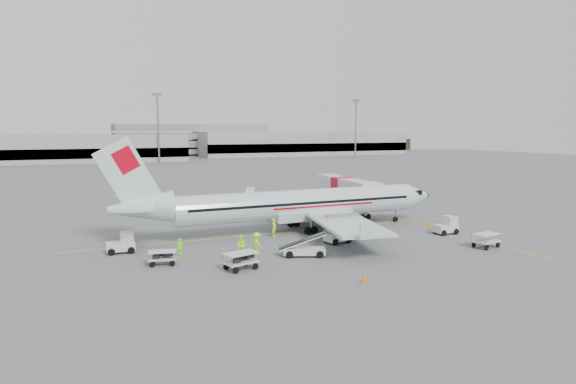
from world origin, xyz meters
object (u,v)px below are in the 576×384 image
object	(u,v)px
aircraft	(302,185)
tug_aft	(121,243)
tug_mid	(337,233)
jet_bridge	(343,194)
belt_loader	(304,241)
tug_fore	(446,225)

from	to	relation	value
aircraft	tug_aft	distance (m)	18.32
tug_mid	jet_bridge	bearing A→B (deg)	47.50
aircraft	belt_loader	distance (m)	10.77
tug_fore	tug_mid	xyz separation A→B (m)	(-11.69, 0.97, 0.04)
jet_bridge	tug_mid	distance (m)	17.80
jet_bridge	tug_aft	bearing A→B (deg)	-153.62
aircraft	belt_loader	bearing A→B (deg)	-114.64
tug_mid	tug_aft	bearing A→B (deg)	156.55
belt_loader	tug_aft	xyz separation A→B (m)	(-13.56, 7.14, -0.34)
aircraft	tug_fore	size ratio (longest dim) A/B	15.13
tug_fore	aircraft	bearing A→B (deg)	149.69
tug_fore	tug_aft	xyz separation A→B (m)	(-30.05, 5.10, -0.00)
tug_fore	belt_loader	bearing A→B (deg)	-172.79
jet_bridge	tug_fore	xyz separation A→B (m)	(2.35, -16.08, -1.28)
aircraft	tug_fore	world-z (taller)	aircraft
tug_aft	aircraft	bearing A→B (deg)	7.94
jet_bridge	tug_mid	xyz separation A→B (m)	(-9.34, -15.11, -1.25)
aircraft	jet_bridge	bearing A→B (deg)	41.59
belt_loader	tug_mid	world-z (taller)	belt_loader
aircraft	tug_mid	size ratio (longest dim) A/B	14.51
belt_loader	tug_fore	distance (m)	16.62
aircraft	tug_fore	distance (m)	14.75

